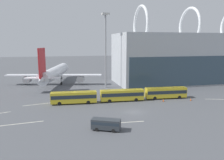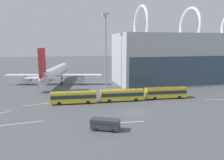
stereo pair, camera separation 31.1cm
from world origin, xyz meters
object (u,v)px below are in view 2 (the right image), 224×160
(shuttle_bus_2, at_px, (166,92))
(floodlight_mast, at_px, (106,40))
(traffic_cone_0, at_px, (163,100))
(shuttle_bus_1, at_px, (122,95))
(shuttle_bus_0, at_px, (74,97))
(airliner_at_gate_far, at_px, (156,66))
(service_van_foreground, at_px, (105,124))
(traffic_cone_1, at_px, (191,99))
(airliner_at_gate_near, at_px, (54,73))

(shuttle_bus_2, bearing_deg, floodlight_mast, 130.18)
(floodlight_mast, distance_m, traffic_cone_0, 30.59)
(shuttle_bus_1, relative_size, shuttle_bus_2, 1.00)
(shuttle_bus_0, distance_m, shuttle_bus_2, 26.94)
(floodlight_mast, bearing_deg, airliner_at_gate_far, 31.89)
(service_van_foreground, bearing_deg, shuttle_bus_1, -89.61)
(traffic_cone_1, bearing_deg, airliner_at_gate_near, 138.49)
(floodlight_mast, bearing_deg, shuttle_bus_0, -124.12)
(service_van_foreground, relative_size, traffic_cone_0, 7.81)
(floodlight_mast, relative_size, traffic_cone_0, 35.85)
(airliner_at_gate_far, xyz_separation_m, traffic_cone_0, (-16.03, -39.98, -5.13))
(traffic_cone_0, distance_m, traffic_cone_1, 8.11)
(airliner_at_gate_near, relative_size, shuttle_bus_2, 3.19)
(airliner_at_gate_far, height_order, traffic_cone_1, airliner_at_gate_far)
(shuttle_bus_1, height_order, floodlight_mast, floodlight_mast)
(shuttle_bus_1, distance_m, floodlight_mast, 24.76)
(shuttle_bus_2, bearing_deg, traffic_cone_1, -29.62)
(shuttle_bus_1, bearing_deg, shuttle_bus_2, 2.84)
(service_van_foreground, height_order, traffic_cone_0, service_van_foreground)
(airliner_at_gate_near, xyz_separation_m, shuttle_bus_2, (32.67, -30.11, -2.70))
(airliner_at_gate_far, bearing_deg, service_van_foreground, 158.85)
(traffic_cone_0, bearing_deg, airliner_at_gate_far, 68.15)
(airliner_at_gate_far, relative_size, shuttle_bus_0, 3.18)
(shuttle_bus_0, height_order, shuttle_bus_1, same)
(service_van_foreground, bearing_deg, traffic_cone_1, -126.91)
(airliner_at_gate_near, height_order, shuttle_bus_1, airliner_at_gate_near)
(traffic_cone_0, bearing_deg, shuttle_bus_1, 164.57)
(shuttle_bus_2, xyz_separation_m, traffic_cone_0, (-2.17, -2.91, -1.56))
(airliner_at_gate_near, bearing_deg, shuttle_bus_2, -119.99)
(airliner_at_gate_near, bearing_deg, shuttle_bus_0, -156.28)
(airliner_at_gate_near, relative_size, shuttle_bus_0, 3.19)
(service_van_foreground, height_order, traffic_cone_1, service_van_foreground)
(floodlight_mast, xyz_separation_m, traffic_cone_0, (11.91, -22.60, -16.83))
(shuttle_bus_0, height_order, service_van_foreground, shuttle_bus_0)
(floodlight_mast, height_order, traffic_cone_1, floodlight_mast)
(service_van_foreground, relative_size, traffic_cone_1, 7.22)
(airliner_at_gate_far, bearing_deg, airliner_at_gate_near, 110.05)
(airliner_at_gate_far, xyz_separation_m, shuttle_bus_1, (-27.32, -36.86, -3.57))
(shuttle_bus_1, height_order, traffic_cone_0, shuttle_bus_1)
(service_van_foreground, bearing_deg, shuttle_bus_2, -114.51)
(shuttle_bus_1, distance_m, traffic_cone_0, 11.82)
(traffic_cone_1, bearing_deg, service_van_foreground, -151.67)
(airliner_at_gate_near, bearing_deg, airliner_at_gate_far, -68.82)
(shuttle_bus_2, bearing_deg, shuttle_bus_1, -176.26)
(airliner_at_gate_near, height_order, service_van_foreground, airliner_at_gate_near)
(service_van_foreground, xyz_separation_m, traffic_cone_0, (20.05, 16.22, -0.93))
(shuttle_bus_2, bearing_deg, service_van_foreground, -134.66)
(shuttle_bus_0, xyz_separation_m, shuttle_bus_1, (13.47, -0.51, 0.00))
(shuttle_bus_1, xyz_separation_m, traffic_cone_0, (11.29, -3.12, -1.56))
(airliner_at_gate_far, relative_size, shuttle_bus_2, 3.18)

